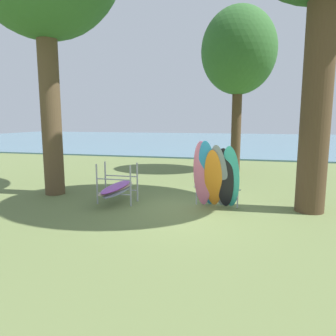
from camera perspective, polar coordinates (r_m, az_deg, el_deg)
name	(u,v)px	position (r m, az deg, el deg)	size (l,w,h in m)	color
ground_plane	(193,211)	(9.14, 4.57, -7.75)	(80.00, 80.00, 0.00)	olive
lake_water	(235,141)	(38.47, 12.01, 4.85)	(80.00, 36.00, 0.10)	slate
tree_mid_behind	(239,52)	(16.45, 12.65, 19.75)	(3.59, 3.59, 7.91)	#4C3823
leaning_board_pile	(216,177)	(9.23, 8.66, -1.59)	(1.41, 0.95, 2.03)	pink
board_storage_rack	(117,188)	(10.02, -9.17, -3.57)	(1.15, 2.13, 1.25)	#9EA0A5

